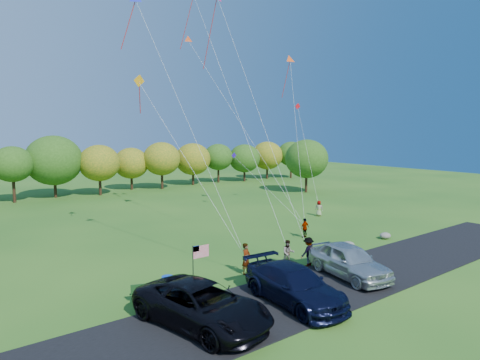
% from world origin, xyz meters
% --- Properties ---
extents(ground, '(140.00, 140.00, 0.00)m').
position_xyz_m(ground, '(0.00, 0.00, 0.00)').
color(ground, '#235718').
rests_on(ground, ground).
extents(asphalt_lane, '(44.00, 6.00, 0.06)m').
position_xyz_m(asphalt_lane, '(0.00, -4.00, 0.03)').
color(asphalt_lane, black).
rests_on(asphalt_lane, ground).
extents(treeline, '(75.72, 27.71, 8.11)m').
position_xyz_m(treeline, '(0.10, 36.12, 4.62)').
color(treeline, '#381F14').
rests_on(treeline, ground).
extents(minivan_dark, '(4.53, 7.42, 1.92)m').
position_xyz_m(minivan_dark, '(-9.83, -3.85, 1.02)').
color(minivan_dark, black).
rests_on(minivan_dark, asphalt_lane).
extents(minivan_navy, '(3.19, 6.64, 1.86)m').
position_xyz_m(minivan_navy, '(-4.72, -4.59, 0.99)').
color(minivan_navy, black).
rests_on(minivan_navy, asphalt_lane).
extents(minivan_silver, '(3.43, 6.17, 1.99)m').
position_xyz_m(minivan_silver, '(0.63, -3.80, 1.05)').
color(minivan_silver, '#B1BABD').
rests_on(minivan_silver, asphalt_lane).
extents(flyer_a, '(0.83, 0.70, 1.94)m').
position_xyz_m(flyer_a, '(-3.86, 0.45, 0.97)').
color(flyer_a, '#4C4C59').
rests_on(flyer_a, ground).
extents(flyer_b, '(1.03, 0.97, 1.69)m').
position_xyz_m(flyer_b, '(-0.65, 0.08, 0.85)').
color(flyer_b, '#4C4C59').
rests_on(flyer_b, ground).
extents(flyer_c, '(1.25, 0.75, 1.91)m').
position_xyz_m(flyer_c, '(0.31, -0.80, 0.95)').
color(flyer_c, '#4C4C59').
rests_on(flyer_c, ground).
extents(flyer_d, '(0.96, 0.44, 1.61)m').
position_xyz_m(flyer_d, '(5.51, 4.50, 0.80)').
color(flyer_d, '#4C4C59').
rests_on(flyer_d, ground).
extents(flyer_e, '(0.88, 0.92, 1.59)m').
position_xyz_m(flyer_e, '(13.03, 9.73, 0.80)').
color(flyer_e, '#4C4C59').
rests_on(flyer_e, ground).
extents(park_bench, '(1.67, 0.85, 0.96)m').
position_xyz_m(park_bench, '(-10.51, 0.35, 0.51)').
color(park_bench, '#163E18').
rests_on(park_bench, ground).
extents(trash_barrel, '(0.65, 0.65, 0.97)m').
position_xyz_m(trash_barrel, '(-9.21, 0.54, 0.49)').
color(trash_barrel, '#0C3AB6').
rests_on(trash_barrel, ground).
extents(flag_assembly, '(1.03, 0.67, 2.79)m').
position_xyz_m(flag_assembly, '(-8.05, -0.70, 2.12)').
color(flag_assembly, black).
rests_on(flag_assembly, ground).
extents(boulder_near, '(1.17, 0.92, 0.59)m').
position_xyz_m(boulder_near, '(5.50, 0.10, 0.29)').
color(boulder_near, gray).
rests_on(boulder_near, ground).
extents(boulder_far, '(0.98, 0.82, 0.51)m').
position_xyz_m(boulder_far, '(10.41, 0.21, 0.26)').
color(boulder_far, gray).
rests_on(boulder_far, ground).
extents(kites_aloft, '(22.69, 10.38, 15.76)m').
position_xyz_m(kites_aloft, '(2.12, 12.16, 17.67)').
color(kites_aloft, '#E6196B').
rests_on(kites_aloft, ground).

